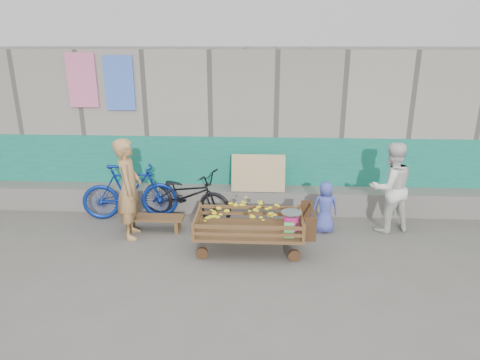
# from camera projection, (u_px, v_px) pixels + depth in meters

# --- Properties ---
(ground) EXTENTS (80.00, 80.00, 0.00)m
(ground) POSITION_uv_depth(u_px,v_px,m) (235.00, 272.00, 6.13)
(ground) COLOR #585651
(ground) RESTS_ON ground
(building_wall) EXTENTS (12.00, 3.50, 3.00)m
(building_wall) POSITION_uv_depth(u_px,v_px,m) (246.00, 120.00, 9.51)
(building_wall) COLOR gray
(building_wall) RESTS_ON ground
(banana_cart) EXTENTS (1.83, 0.84, 0.78)m
(banana_cart) POSITION_uv_depth(u_px,v_px,m) (247.00, 220.00, 6.60)
(banana_cart) COLOR brown
(banana_cart) RESTS_ON ground
(bench) EXTENTS (1.04, 0.31, 0.26)m
(bench) POSITION_uv_depth(u_px,v_px,m) (154.00, 220.00, 7.42)
(bench) COLOR brown
(bench) RESTS_ON ground
(vendor_man) EXTENTS (0.50, 0.67, 1.69)m
(vendor_man) POSITION_uv_depth(u_px,v_px,m) (129.00, 189.00, 7.01)
(vendor_man) COLOR #AF814E
(vendor_man) RESTS_ON ground
(woman) EXTENTS (0.90, 0.79, 1.57)m
(woman) POSITION_uv_depth(u_px,v_px,m) (390.00, 187.00, 7.26)
(woman) COLOR white
(woman) RESTS_ON ground
(child) EXTENTS (0.46, 0.32, 0.90)m
(child) POSITION_uv_depth(u_px,v_px,m) (325.00, 207.00, 7.30)
(child) COLOR #424EB3
(child) RESTS_ON ground
(bicycle_dark) EXTENTS (1.94, 1.24, 0.96)m
(bicycle_dark) POSITION_uv_depth(u_px,v_px,m) (186.00, 195.00, 7.78)
(bicycle_dark) COLOR black
(bicycle_dark) RESTS_ON ground
(bicycle_blue) EXTENTS (1.79, 0.75, 1.04)m
(bicycle_blue) POSITION_uv_depth(u_px,v_px,m) (130.00, 192.00, 7.82)
(bicycle_blue) COLOR navy
(bicycle_blue) RESTS_ON ground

